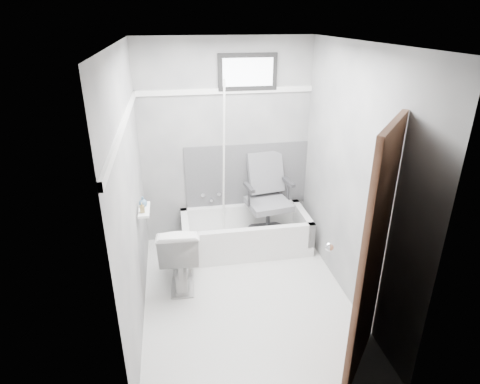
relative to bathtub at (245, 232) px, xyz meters
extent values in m
plane|color=white|center=(-0.17, -0.93, -0.21)|extent=(2.60, 2.60, 0.00)
plane|color=silver|center=(-0.17, -0.93, 2.19)|extent=(2.60, 2.60, 0.00)
cube|color=slate|center=(-0.17, 0.37, 0.99)|extent=(2.00, 0.02, 2.40)
cube|color=slate|center=(-0.17, -2.23, 0.99)|extent=(2.00, 0.02, 2.40)
cube|color=slate|center=(-1.17, -0.93, 0.99)|extent=(0.02, 2.60, 2.40)
cube|color=slate|center=(0.83, -0.93, 0.99)|extent=(0.02, 2.60, 2.40)
imported|color=white|center=(-0.79, -0.56, 0.15)|extent=(0.45, 0.75, 0.72)
cube|color=#4C4C4F|center=(0.08, 0.36, 0.59)|extent=(1.50, 0.02, 0.78)
cube|color=white|center=(-0.17, 0.36, 1.61)|extent=(2.00, 0.02, 0.06)
cube|color=white|center=(-1.15, -0.93, 1.61)|extent=(0.02, 2.60, 0.06)
cylinder|color=white|center=(-0.23, 0.13, 0.84)|extent=(0.02, 0.33, 1.93)
cube|color=white|center=(-1.10, -0.61, 0.69)|extent=(0.10, 0.32, 0.02)
imported|color=olive|center=(-1.11, -0.69, 0.76)|extent=(0.05, 0.05, 0.09)
imported|color=slate|center=(-1.11, -0.55, 0.75)|extent=(0.11, 0.11, 0.10)
camera|label=1|loc=(-0.79, -4.13, 2.39)|focal=30.00mm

